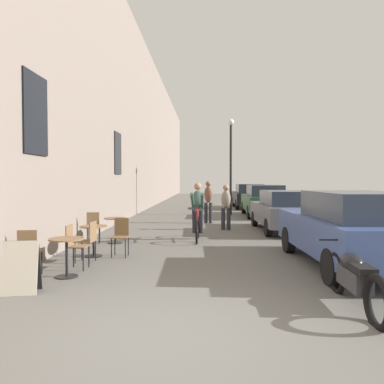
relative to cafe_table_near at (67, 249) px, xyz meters
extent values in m
plane|color=#5B5954|center=(2.16, -2.57, -0.52)|extent=(88.00, 88.00, 0.00)
cube|color=gray|center=(-1.29, 11.43, 4.45)|extent=(0.50, 68.00, 9.95)
cube|color=black|center=(-1.02, 1.02, 2.66)|extent=(0.04, 1.10, 1.70)
cube|color=black|center=(-1.02, 8.41, 2.35)|extent=(0.04, 1.10, 1.70)
cylinder|color=black|center=(0.00, 0.00, -0.51)|extent=(0.40, 0.40, 0.02)
cylinder|color=black|center=(0.00, 0.00, -0.16)|extent=(0.05, 0.05, 0.67)
cylinder|color=brown|center=(0.00, 0.00, 0.19)|extent=(0.64, 0.64, 0.02)
cylinder|color=black|center=(-0.87, 0.13, -0.30)|extent=(0.02, 0.02, 0.45)
cylinder|color=black|center=(-0.55, 0.19, -0.30)|extent=(0.02, 0.02, 0.45)
cylinder|color=black|center=(-0.82, -0.19, -0.30)|extent=(0.02, 0.02, 0.45)
cylinder|color=black|center=(-0.50, -0.13, -0.30)|extent=(0.02, 0.02, 0.45)
cube|color=brown|center=(-0.68, 0.00, -0.06)|extent=(0.44, 0.44, 0.02)
cube|color=brown|center=(-0.65, -0.18, 0.16)|extent=(0.34, 0.08, 0.42)
cylinder|color=black|center=(0.17, 0.78, -0.30)|extent=(0.02, 0.02, 0.45)
cylinder|color=black|center=(0.16, 0.45, -0.30)|extent=(0.02, 0.02, 0.45)
cylinder|color=black|center=(-0.16, 0.79, -0.30)|extent=(0.02, 0.02, 0.45)
cylinder|color=black|center=(-0.17, 0.46, -0.30)|extent=(0.02, 0.02, 0.45)
cube|color=brown|center=(0.00, 0.62, -0.06)|extent=(0.39, 0.39, 0.02)
cube|color=brown|center=(-0.18, 0.63, 0.16)|extent=(0.03, 0.34, 0.42)
cylinder|color=black|center=(-0.06, 1.86, -0.51)|extent=(0.40, 0.40, 0.02)
cylinder|color=black|center=(-0.06, 1.86, -0.16)|extent=(0.05, 0.05, 0.67)
cylinder|color=brown|center=(-0.06, 1.86, 0.19)|extent=(0.64, 0.64, 0.02)
cylinder|color=black|center=(-0.24, 1.13, -0.30)|extent=(0.02, 0.02, 0.45)
cylinder|color=black|center=(-0.20, 1.45, -0.30)|extent=(0.02, 0.02, 0.45)
cylinder|color=black|center=(0.08, 1.09, -0.30)|extent=(0.02, 0.02, 0.45)
cylinder|color=black|center=(0.12, 1.41, -0.30)|extent=(0.02, 0.02, 0.45)
cube|color=brown|center=(-0.06, 1.27, -0.06)|extent=(0.43, 0.43, 0.02)
cube|color=brown|center=(0.12, 1.24, 0.16)|extent=(0.06, 0.34, 0.42)
cylinder|color=black|center=(0.72, 1.70, -0.30)|extent=(0.02, 0.02, 0.45)
cylinder|color=black|center=(0.40, 1.70, -0.30)|extent=(0.02, 0.02, 0.45)
cylinder|color=black|center=(0.73, 2.02, -0.30)|extent=(0.02, 0.02, 0.45)
cylinder|color=black|center=(0.40, 2.02, -0.30)|extent=(0.02, 0.02, 0.45)
cube|color=brown|center=(0.56, 1.86, -0.06)|extent=(0.38, 0.38, 0.02)
cube|color=brown|center=(0.56, 2.04, 0.16)|extent=(0.34, 0.02, 0.42)
cylinder|color=black|center=(0.00, 3.72, -0.51)|extent=(0.40, 0.40, 0.02)
cylinder|color=black|center=(0.00, 3.72, -0.16)|extent=(0.05, 0.05, 0.67)
cylinder|color=brown|center=(0.00, 3.72, 0.19)|extent=(0.64, 0.64, 0.02)
cylinder|color=black|center=(-0.81, 3.84, -0.30)|extent=(0.02, 0.02, 0.45)
cylinder|color=black|center=(-0.50, 3.91, -0.30)|extent=(0.02, 0.02, 0.45)
cylinder|color=black|center=(-0.75, 3.53, -0.30)|extent=(0.02, 0.02, 0.45)
cylinder|color=black|center=(-0.43, 3.59, -0.30)|extent=(0.02, 0.02, 0.45)
cube|color=brown|center=(-0.62, 3.72, -0.06)|extent=(0.45, 0.45, 0.02)
cube|color=brown|center=(-0.58, 3.54, 0.16)|extent=(0.34, 0.09, 0.42)
cube|color=black|center=(-0.38, -0.90, -0.11)|extent=(0.58, 0.29, 0.84)
cube|color=#B2A893|center=(-0.35, -1.07, -0.11)|extent=(0.58, 0.29, 0.84)
torus|color=black|center=(2.32, 3.71, -0.19)|extent=(0.06, 0.71, 0.71)
torus|color=black|center=(2.33, 4.76, -0.19)|extent=(0.06, 0.71, 0.71)
cylinder|color=maroon|center=(2.33, 4.67, 0.09)|extent=(0.04, 0.21, 0.58)
cylinder|color=maroon|center=(2.32, 4.17, 0.43)|extent=(0.05, 0.82, 0.14)
cylinder|color=maroon|center=(2.32, 3.73, 0.14)|extent=(0.04, 0.09, 0.67)
cylinder|color=maroon|center=(2.32, 4.26, -0.15)|extent=(0.05, 1.00, 0.12)
cylinder|color=black|center=(2.32, 3.76, 0.48)|extent=(0.52, 0.03, 0.03)
ellipsoid|color=black|center=(2.33, 4.58, 0.41)|extent=(0.12, 0.24, 0.06)
ellipsoid|color=#38564C|center=(2.33, 4.50, 0.68)|extent=(0.34, 0.35, 0.59)
sphere|color=#A57A5B|center=(2.33, 4.46, 1.08)|extent=(0.22, 0.22, 0.22)
cylinder|color=#26262D|center=(2.42, 4.42, 0.03)|extent=(0.14, 0.40, 0.75)
cylinder|color=#26262D|center=(2.22, 4.42, 0.03)|extent=(0.14, 0.40, 0.75)
cylinder|color=#38564C|center=(2.46, 4.11, 0.68)|extent=(0.10, 0.75, 0.48)
cylinder|color=#38564C|center=(2.18, 4.11, 0.68)|extent=(0.12, 0.75, 0.48)
cylinder|color=#26262D|center=(3.39, 6.63, -0.12)|extent=(0.14, 0.14, 0.79)
cylinder|color=#26262D|center=(3.19, 6.66, -0.12)|extent=(0.14, 0.14, 0.79)
ellipsoid|color=gray|center=(3.29, 6.65, 0.59)|extent=(0.38, 0.29, 0.63)
sphere|color=#A57A5B|center=(3.29, 6.65, 1.00)|extent=(0.22, 0.22, 0.22)
cylinder|color=#26262D|center=(2.57, 8.71, -0.09)|extent=(0.14, 0.14, 0.86)
cylinder|color=#26262D|center=(2.77, 8.67, -0.09)|extent=(0.14, 0.14, 0.86)
ellipsoid|color=brown|center=(2.67, 8.69, 0.67)|extent=(0.38, 0.30, 0.68)
sphere|color=brown|center=(2.67, 8.69, 1.11)|extent=(0.22, 0.22, 0.22)
cylinder|color=black|center=(3.85, 12.49, 1.78)|extent=(0.12, 0.12, 4.60)
sphere|color=silver|center=(3.85, 12.49, 4.22)|extent=(0.32, 0.32, 0.32)
cube|color=#384C84|center=(5.49, 1.08, 0.15)|extent=(1.96, 4.45, 0.72)
cube|color=#283342|center=(5.51, 0.56, 0.78)|extent=(1.60, 2.42, 0.53)
cylinder|color=black|center=(4.61, 2.51, -0.20)|extent=(0.22, 0.64, 0.63)
cylinder|color=black|center=(6.27, 2.56, -0.20)|extent=(0.22, 0.64, 0.63)
cylinder|color=black|center=(4.71, -0.39, -0.20)|extent=(0.22, 0.64, 0.63)
cube|color=#595960|center=(5.26, 6.44, 0.09)|extent=(1.79, 4.06, 0.65)
cube|color=#283342|center=(5.27, 5.96, 0.66)|extent=(1.46, 2.21, 0.49)
cylinder|color=black|center=(4.46, 7.74, -0.23)|extent=(0.20, 0.58, 0.58)
cylinder|color=black|center=(5.97, 7.79, -0.23)|extent=(0.20, 0.58, 0.58)
cylinder|color=black|center=(4.54, 5.10, -0.23)|extent=(0.20, 0.58, 0.58)
cylinder|color=black|center=(6.06, 5.14, -0.23)|extent=(0.20, 0.58, 0.58)
cube|color=#23512D|center=(5.40, 11.79, 0.15)|extent=(1.84, 4.37, 0.71)
cube|color=#283342|center=(5.40, 11.26, 0.76)|extent=(1.54, 2.36, 0.53)
cylinder|color=black|center=(4.60, 13.23, -0.21)|extent=(0.21, 0.63, 0.63)
cylinder|color=black|center=(6.24, 13.21, -0.21)|extent=(0.21, 0.63, 0.63)
cylinder|color=black|center=(4.57, 10.36, -0.21)|extent=(0.21, 0.63, 0.63)
cylinder|color=black|center=(6.21, 10.34, -0.21)|extent=(0.21, 0.63, 0.63)
cube|color=black|center=(5.27, 17.05, 0.14)|extent=(1.80, 4.32, 0.70)
cube|color=#283342|center=(5.27, 16.54, 0.75)|extent=(1.51, 2.34, 0.52)
cylinder|color=black|center=(4.46, 18.48, -0.21)|extent=(0.20, 0.62, 0.62)
cylinder|color=black|center=(6.09, 18.47, -0.21)|extent=(0.20, 0.62, 0.62)
cylinder|color=black|center=(4.45, 15.63, -0.21)|extent=(0.20, 0.62, 0.62)
cylinder|color=black|center=(6.08, 15.63, -0.21)|extent=(0.20, 0.62, 0.62)
torus|color=black|center=(4.67, -0.72, -0.22)|extent=(0.09, 0.69, 0.69)
torus|color=black|center=(4.66, -2.17, -0.22)|extent=(0.10, 0.70, 0.70)
cube|color=#333338|center=(4.66, -1.45, -0.12)|extent=(0.24, 0.76, 0.28)
ellipsoid|color=black|center=(4.66, -1.35, 0.10)|extent=(0.28, 0.52, 0.24)
cube|color=black|center=(4.66, -1.73, 0.08)|extent=(0.24, 0.44, 0.10)
cylinder|color=black|center=(4.67, -0.82, 0.33)|extent=(0.62, 0.03, 0.03)
camera|label=1|loc=(2.56, -6.78, 1.28)|focal=35.08mm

